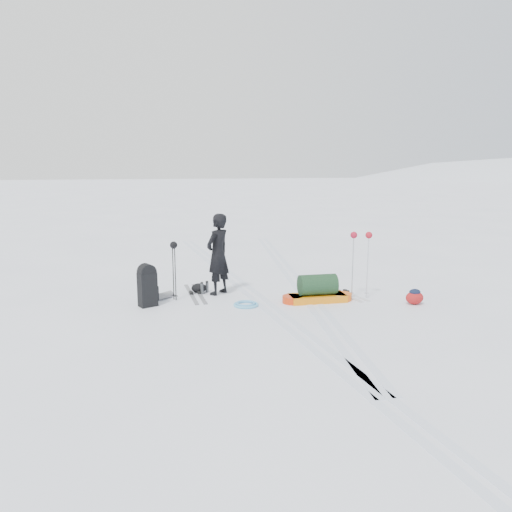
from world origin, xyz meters
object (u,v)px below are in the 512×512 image
object	(u,v)px
skier	(218,254)
expedition_rucksack	(149,286)
pulk_sled	(317,291)
ski_poles_black	(174,252)

from	to	relation	value
skier	expedition_rucksack	size ratio (longest dim) A/B	2.04
pulk_sled	ski_poles_black	distance (m)	3.21
pulk_sled	expedition_rucksack	xyz separation A→B (m)	(-3.53, 0.55, 0.19)
pulk_sled	ski_poles_black	xyz separation A→B (m)	(-2.98, 0.86, 0.83)
pulk_sled	expedition_rucksack	bearing A→B (deg)	173.05
skier	ski_poles_black	world-z (taller)	skier
pulk_sled	expedition_rucksack	size ratio (longest dim) A/B	1.73
pulk_sled	expedition_rucksack	distance (m)	3.57
expedition_rucksack	ski_poles_black	xyz separation A→B (m)	(0.55, 0.31, 0.64)
skier	expedition_rucksack	xyz separation A→B (m)	(-1.56, -0.59, -0.51)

